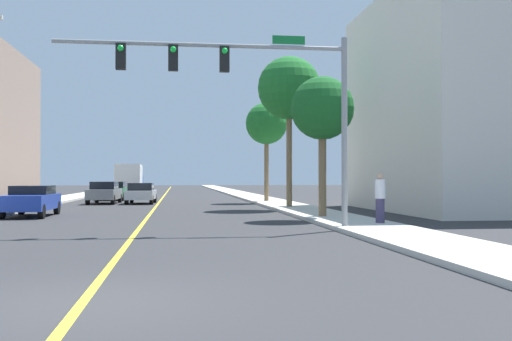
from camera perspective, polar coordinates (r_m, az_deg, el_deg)
The scene contains 15 objects.
ground at distance 50.78m, azimuth -8.93°, elevation -2.69°, with size 192.00×192.00×0.00m, color #2D2D30.
sidewalk_left at distance 51.58m, azimuth -17.71°, elevation -2.55°, with size 2.70×168.00×0.15m, color beige.
sidewalk_right at distance 51.18m, azimuth -0.09°, elevation -2.60°, with size 2.70×168.00×0.15m, color beige.
lane_marking_center at distance 50.78m, azimuth -8.93°, elevation -2.68°, with size 0.16×144.00×0.01m, color yellow.
building_right_near at distance 34.99m, azimuth 21.68°, elevation 5.90°, with size 12.44×14.11×11.52m, color silver.
traffic_signal_mast at distance 20.11m, azimuth -0.61°, elevation 8.36°, with size 9.66×0.36×6.36m.
palm_near at distance 25.78m, azimuth 6.30°, elevation 5.75°, with size 2.69×2.69×5.92m.
palm_mid at distance 34.37m, azimuth 3.16°, elevation 7.72°, with size 3.57×3.57×8.48m.
palm_far at distance 42.58m, azimuth 0.99°, elevation 4.39°, with size 2.94×2.94×6.93m.
car_blue at distance 29.35m, azimuth -20.49°, elevation -2.63°, with size 1.88×4.43×1.41m.
car_green at distance 48.80m, azimuth -13.36°, elevation -1.87°, with size 1.97×4.12×1.46m.
car_gray at distance 42.41m, azimuth -14.15°, elevation -2.01°, with size 1.99×4.65×1.51m.
car_silver at distance 41.83m, azimuth -10.82°, elevation -2.11°, with size 1.96×4.26×1.42m.
delivery_truck at distance 62.35m, azimuth -11.88°, elevation -0.79°, with size 2.56×8.83×3.10m.
pedestrian at distance 22.08m, azimuth 11.66°, elevation -2.54°, with size 0.38×0.38×1.79m.
Camera 1 is at (1.33, -8.73, 1.76)m, focal length 42.25 mm.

